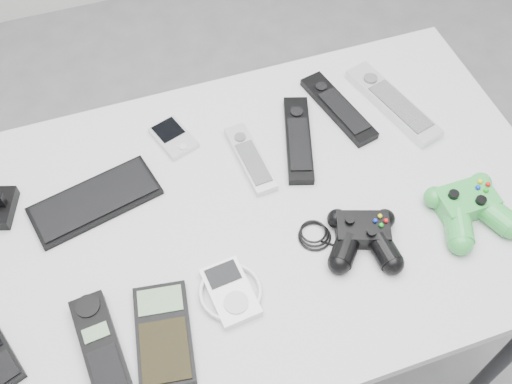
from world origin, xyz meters
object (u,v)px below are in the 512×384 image
object	(u,v)px
mp3_player	(230,292)
controller_black	(363,236)
controller_green	(470,207)
desk	(263,227)
remote_black_b	(338,108)
pda	(174,137)
cordless_handset	(101,347)
remote_silver_a	(250,158)
pda_keyboard	(95,201)
remote_black_a	(298,139)
calculator	(164,334)
remote_silver_b	(393,103)

from	to	relation	value
mp3_player	controller_black	distance (m)	0.25
controller_black	controller_green	size ratio (longest dim) A/B	1.43
desk	remote_black_b	xyz separation A→B (m)	(0.23, 0.18, 0.07)
desk	pda	size ratio (longest dim) A/B	11.44
pda	cordless_handset	xyz separation A→B (m)	(-0.22, -0.39, 0.01)
remote_silver_a	controller_black	bearing A→B (deg)	-65.47
pda_keyboard	remote_black_a	size ratio (longest dim) A/B	1.10
calculator	remote_black_b	bearing A→B (deg)	46.73
remote_black_b	remote_black_a	bearing A→B (deg)	-167.49
desk	remote_silver_a	size ratio (longest dim) A/B	6.40
remote_black_b	cordless_handset	bearing A→B (deg)	-160.76
pda_keyboard	remote_black_b	distance (m)	0.53
calculator	controller_black	size ratio (longest dim) A/B	0.78
remote_black_a	remote_black_b	world-z (taller)	remote_black_a
cordless_handset	mp3_player	xyz separation A→B (m)	(0.22, 0.03, -0.00)
calculator	remote_silver_a	bearing A→B (deg)	58.83
cordless_handset	remote_silver_a	bearing A→B (deg)	34.39
cordless_handset	calculator	bearing A→B (deg)	-10.60
calculator	controller_green	world-z (taller)	controller_green
cordless_handset	controller_green	distance (m)	0.69
remote_silver_a	cordless_handset	size ratio (longest dim) A/B	0.95
desk	mp3_player	xyz separation A→B (m)	(-0.11, -0.14, 0.07)
desk	pda_keyboard	world-z (taller)	pda_keyboard
cordless_handset	mp3_player	bearing A→B (deg)	1.44
desk	pda	bearing A→B (deg)	117.98
cordless_handset	controller_black	bearing A→B (deg)	0.46
remote_black_a	remote_black_b	bearing A→B (deg)	43.08
mp3_player	controller_green	world-z (taller)	controller_green
remote_silver_b	mp3_player	world-z (taller)	remote_silver_b
desk	cordless_handset	world-z (taller)	cordless_handset
pda_keyboard	remote_silver_b	bearing A→B (deg)	-9.50
controller_black	controller_green	bearing A→B (deg)	16.59
desk	remote_silver_a	xyz separation A→B (m)	(0.01, 0.12, 0.07)
remote_silver_a	controller_black	xyz separation A→B (m)	(0.13, -0.24, 0.01)
remote_silver_b	pda	bearing A→B (deg)	157.36
cordless_handset	controller_green	bearing A→B (deg)	-1.97
controller_black	controller_green	xyz separation A→B (m)	(0.21, -0.01, 0.00)
remote_silver_b	controller_black	xyz separation A→B (m)	(-0.20, -0.28, 0.01)
cordless_handset	controller_black	world-z (taller)	controller_black
remote_black_a	controller_green	distance (m)	0.35
pda	remote_silver_a	bearing A→B (deg)	-56.92
pda	mp3_player	bearing A→B (deg)	-107.54
desk	remote_black_b	distance (m)	0.30
remote_black_a	mp3_player	bearing A→B (deg)	-112.11
pda	remote_silver_b	distance (m)	0.46
remote_black_a	calculator	distance (m)	0.47
pda	cordless_handset	distance (m)	0.44
desk	mp3_player	world-z (taller)	mp3_player
remote_silver_a	calculator	size ratio (longest dim) A/B	0.99
remote_black_b	cordless_handset	size ratio (longest dim) A/B	1.15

